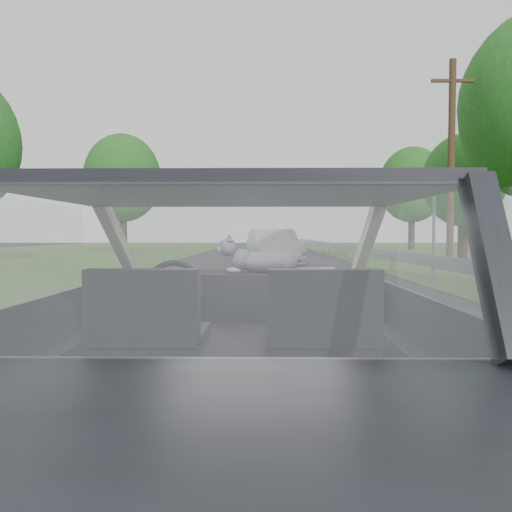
{
  "coord_description": "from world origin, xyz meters",
  "views": [
    {
      "loc": [
        0.13,
        -2.58,
        1.24
      ],
      "look_at": [
        0.09,
        0.57,
        1.11
      ],
      "focal_mm": 35.0,
      "sensor_mm": 36.0,
      "label": 1
    }
  ],
  "objects_px": {
    "cat": "(266,260)",
    "other_car": "(273,248)",
    "utility_pole": "(451,166)",
    "highway_sign": "(434,230)",
    "subject_car": "(238,334)"
  },
  "relations": [
    {
      "from": "subject_car",
      "to": "utility_pole",
      "type": "xyz_separation_m",
      "value": [
        6.43,
        14.34,
        2.8
      ]
    },
    {
      "from": "other_car",
      "to": "highway_sign",
      "type": "xyz_separation_m",
      "value": [
        5.97,
        0.26,
        0.66
      ]
    },
    {
      "from": "subject_car",
      "to": "other_car",
      "type": "height_order",
      "value": "subject_car"
    },
    {
      "from": "cat",
      "to": "utility_pole",
      "type": "relative_size",
      "value": 0.08
    },
    {
      "from": "cat",
      "to": "other_car",
      "type": "bearing_deg",
      "value": 77.67
    },
    {
      "from": "subject_car",
      "to": "cat",
      "type": "bearing_deg",
      "value": 75.59
    },
    {
      "from": "cat",
      "to": "highway_sign",
      "type": "relative_size",
      "value": 0.19
    },
    {
      "from": "other_car",
      "to": "highway_sign",
      "type": "bearing_deg",
      "value": -5.72
    },
    {
      "from": "subject_car",
      "to": "other_car",
      "type": "distance_m",
      "value": 15.8
    },
    {
      "from": "subject_car",
      "to": "highway_sign",
      "type": "distance_m",
      "value": 17.32
    },
    {
      "from": "cat",
      "to": "other_car",
      "type": "xyz_separation_m",
      "value": [
        0.35,
        15.21,
        -0.36
      ]
    },
    {
      "from": "subject_car",
      "to": "other_car",
      "type": "xyz_separation_m",
      "value": [
        0.5,
        15.79,
        -0.0
      ]
    },
    {
      "from": "other_car",
      "to": "utility_pole",
      "type": "xyz_separation_m",
      "value": [
        5.94,
        -1.45,
        2.81
      ]
    },
    {
      "from": "cat",
      "to": "utility_pole",
      "type": "height_order",
      "value": "utility_pole"
    },
    {
      "from": "cat",
      "to": "subject_car",
      "type": "bearing_deg",
      "value": -115.43
    }
  ]
}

